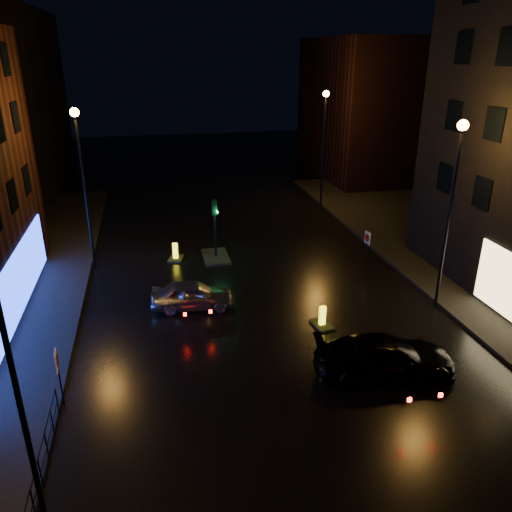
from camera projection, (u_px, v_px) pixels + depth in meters
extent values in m
plane|color=black|center=(314.00, 419.00, 15.91)|extent=(120.00, 120.00, 0.00)
cube|color=black|center=(3.00, 101.00, 41.72)|extent=(8.00, 16.00, 14.00)
cube|color=black|center=(363.00, 109.00, 45.48)|extent=(8.00, 14.00, 12.00)
cylinder|color=black|center=(16.00, 386.00, 11.05)|extent=(0.14, 0.14, 8.00)
cylinder|color=black|center=(86.00, 196.00, 25.50)|extent=(0.14, 0.14, 8.00)
cylinder|color=black|center=(75.00, 115.00, 23.98)|extent=(0.20, 0.20, 0.25)
sphere|color=orange|center=(74.00, 112.00, 23.92)|extent=(0.44, 0.44, 0.44)
cylinder|color=black|center=(448.00, 224.00, 21.34)|extent=(0.14, 0.14, 8.00)
cylinder|color=black|center=(462.00, 129.00, 19.81)|extent=(0.20, 0.20, 0.25)
sphere|color=orange|center=(463.00, 125.00, 19.76)|extent=(0.44, 0.44, 0.44)
cylinder|color=black|center=(323.00, 154.00, 35.79)|extent=(0.14, 0.14, 8.00)
cylinder|color=black|center=(326.00, 96.00, 34.27)|extent=(0.20, 0.20, 0.25)
sphere|color=orange|center=(326.00, 94.00, 34.21)|extent=(0.44, 0.44, 0.44)
cube|color=black|center=(216.00, 257.00, 28.30)|extent=(1.40, 2.40, 0.12)
cylinder|color=black|center=(215.00, 234.00, 27.79)|extent=(0.12, 0.12, 2.80)
cube|color=black|center=(214.00, 207.00, 27.18)|extent=(0.28, 0.22, 0.90)
cylinder|color=#0CFF59|center=(217.00, 212.00, 27.31)|extent=(0.05, 0.18, 0.18)
cylinder|color=black|center=(37.00, 459.00, 13.07)|extent=(0.05, 6.00, 0.05)
cylinder|color=black|center=(40.00, 473.00, 13.25)|extent=(0.04, 6.00, 0.04)
cylinder|color=black|center=(40.00, 473.00, 13.25)|extent=(0.04, 0.04, 1.00)
cylinder|color=black|center=(57.00, 401.00, 15.96)|extent=(0.04, 0.04, 1.00)
imported|color=#A2A5AA|center=(193.00, 295.00, 22.62)|extent=(3.88, 1.91, 1.27)
imported|color=black|center=(385.00, 357.00, 17.84)|extent=(5.26, 2.65, 1.47)
cube|color=black|center=(322.00, 325.00, 21.28)|extent=(0.90, 1.18, 0.09)
cube|color=yellow|center=(322.00, 316.00, 21.11)|extent=(0.27, 0.20, 0.89)
cube|color=black|center=(322.00, 316.00, 21.11)|extent=(0.26, 0.07, 0.53)
cube|color=black|center=(176.00, 259.00, 28.05)|extent=(1.02, 1.27, 0.09)
cube|color=#FFF319|center=(175.00, 251.00, 27.88)|extent=(0.30, 0.23, 0.93)
cube|color=black|center=(175.00, 251.00, 27.88)|extent=(0.27, 0.09, 0.56)
cylinder|color=black|center=(60.00, 380.00, 16.16)|extent=(0.05, 0.05, 2.01)
cube|color=white|center=(56.00, 361.00, 15.88)|extent=(0.10, 0.51, 0.69)
cylinder|color=#B20C0C|center=(57.00, 361.00, 15.89)|extent=(0.06, 0.40, 0.40)
cylinder|color=black|center=(366.00, 250.00, 26.65)|extent=(0.05, 0.05, 2.00)
cube|color=silver|center=(367.00, 238.00, 26.38)|extent=(0.11, 0.50, 0.68)
cylinder|color=#B20C0C|center=(367.00, 238.00, 26.37)|extent=(0.07, 0.40, 0.40)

